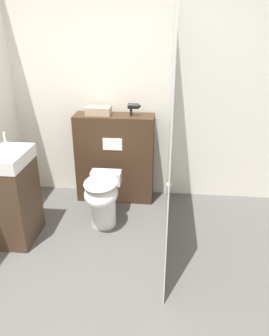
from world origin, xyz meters
name	(u,v)px	position (x,y,z in m)	size (l,w,h in m)	color
ground_plane	(97,312)	(0.00, 0.00, 0.00)	(12.00, 12.00, 0.00)	#565451
wall_back	(128,94)	(0.00, 1.99, 1.25)	(8.00, 0.06, 2.50)	silver
partition_panel	(115,158)	(-0.13, 1.79, 0.53)	(0.91, 0.31, 1.05)	#3D2819
shower_glass	(170,136)	(0.50, 1.04, 1.08)	(0.04, 1.83, 2.16)	silver
toilet	(102,197)	(-0.17, 1.15, 0.35)	(0.34, 0.59, 0.56)	white
sink_vanity	(7,196)	(-1.04, 0.86, 0.47)	(0.49, 0.50, 1.08)	#473323
hair_drier	(134,107)	(0.09, 1.78, 1.15)	(0.15, 0.06, 0.14)	black
folded_towel	(98,111)	(-0.31, 1.78, 1.10)	(0.28, 0.17, 0.09)	tan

